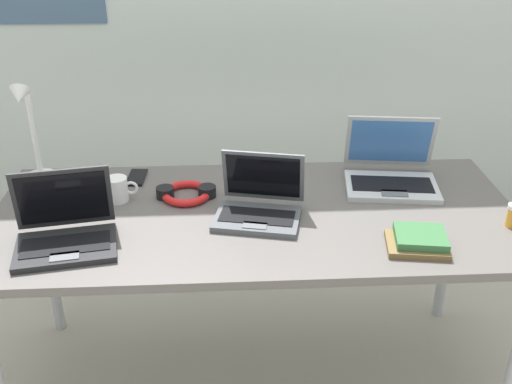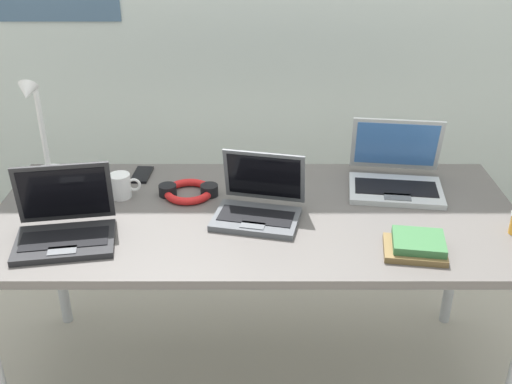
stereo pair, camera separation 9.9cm
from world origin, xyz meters
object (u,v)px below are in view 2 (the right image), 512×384
at_px(cell_phone, 142,175).
at_px(laptop_near_mouse, 259,205).
at_px(book_stack, 417,246).
at_px(coffee_mug, 121,186).
at_px(desk_lamp, 38,129).
at_px(headphones, 188,191).
at_px(computer_mouse, 85,197).
at_px(laptop_center, 396,175).
at_px(laptop_by_keyboard, 65,226).

bearing_deg(cell_phone, laptop_near_mouse, -31.36).
xyz_separation_m(book_stack, coffee_mug, (-0.97, 0.36, 0.02)).
bearing_deg(desk_lamp, headphones, -14.63).
distance_m(desk_lamp, laptop_near_mouse, 0.88).
bearing_deg(cell_phone, computer_mouse, -125.74).
xyz_separation_m(desk_lamp, computer_mouse, (0.19, -0.19, -0.18)).
distance_m(computer_mouse, headphones, 0.37).
bearing_deg(laptop_center, coffee_mug, -175.65).
xyz_separation_m(laptop_center, cell_phone, (-0.95, 0.10, -0.04)).
height_order(desk_lamp, laptop_near_mouse, desk_lamp).
xyz_separation_m(laptop_near_mouse, book_stack, (0.48, -0.22, -0.02)).
bearing_deg(laptop_center, book_stack, -92.92).
relative_size(laptop_near_mouse, coffee_mug, 2.87).
bearing_deg(laptop_near_mouse, desk_lamp, 159.54).
bearing_deg(laptop_center, cell_phone, 174.18).
height_order(laptop_near_mouse, headphones, laptop_near_mouse).
relative_size(laptop_center, laptop_by_keyboard, 1.09).
distance_m(headphones, coffee_mug, 0.24).
bearing_deg(cell_phone, desk_lamp, -173.79).
bearing_deg(computer_mouse, laptop_near_mouse, -35.67).
distance_m(cell_phone, headphones, 0.25).
bearing_deg(computer_mouse, laptop_by_keyboard, -114.24).
relative_size(desk_lamp, headphones, 1.87).
xyz_separation_m(laptop_by_keyboard, book_stack, (1.09, -0.08, -0.02)).
height_order(laptop_near_mouse, laptop_by_keyboard, laptop_by_keyboard).
relative_size(computer_mouse, cell_phone, 0.71).
distance_m(laptop_near_mouse, laptop_by_keyboard, 0.63).
relative_size(laptop_center, book_stack, 1.79).
distance_m(computer_mouse, coffee_mug, 0.13).
relative_size(laptop_near_mouse, headphones, 1.52).
bearing_deg(desk_lamp, laptop_near_mouse, -20.46).
bearing_deg(laptop_near_mouse, headphones, 148.25).
distance_m(laptop_center, computer_mouse, 1.13).
xyz_separation_m(laptop_center, laptop_near_mouse, (-0.50, -0.22, -0.00)).
relative_size(desk_lamp, cell_phone, 2.94).
bearing_deg(headphones, desk_lamp, 165.37).
bearing_deg(laptop_by_keyboard, laptop_center, 18.01).
distance_m(desk_lamp, coffee_mug, 0.39).
distance_m(laptop_center, cell_phone, 0.96).
xyz_separation_m(desk_lamp, coffee_mug, (0.32, -0.16, -0.15)).
distance_m(laptop_near_mouse, cell_phone, 0.55).
height_order(headphones, coffee_mug, coffee_mug).
height_order(computer_mouse, cell_phone, computer_mouse).
bearing_deg(laptop_by_keyboard, coffee_mug, 67.21).
bearing_deg(book_stack, laptop_near_mouse, 155.60).
relative_size(book_stack, coffee_mug, 1.82).
xyz_separation_m(cell_phone, coffee_mug, (-0.04, -0.17, 0.04)).
bearing_deg(headphones, laptop_center, 4.77).
relative_size(headphones, coffee_mug, 1.89).
xyz_separation_m(computer_mouse, coffee_mug, (0.12, 0.03, 0.03)).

